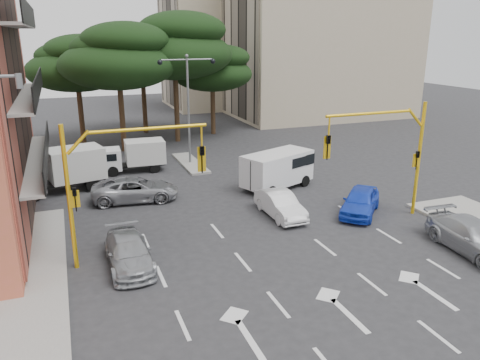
% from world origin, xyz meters
% --- Properties ---
extents(ground, '(120.00, 120.00, 0.00)m').
position_xyz_m(ground, '(0.00, 0.00, 0.00)').
color(ground, '#28282B').
rests_on(ground, ground).
extents(median_strip, '(1.40, 6.00, 0.15)m').
position_xyz_m(median_strip, '(0.00, 16.00, 0.07)').
color(median_strip, gray).
rests_on(median_strip, ground).
extents(apartment_beige_near, '(20.20, 12.15, 18.70)m').
position_xyz_m(apartment_beige_near, '(19.95, 32.00, 9.35)').
color(apartment_beige_near, tan).
rests_on(apartment_beige_near, ground).
extents(apartment_beige_far, '(16.20, 12.15, 16.70)m').
position_xyz_m(apartment_beige_far, '(12.95, 44.00, 8.35)').
color(apartment_beige_far, tan).
rests_on(apartment_beige_far, ground).
extents(pine_left_near, '(9.15, 9.15, 10.23)m').
position_xyz_m(pine_left_near, '(-3.94, 21.96, 7.60)').
color(pine_left_near, '#382616').
rests_on(pine_left_near, ground).
extents(pine_center, '(9.98, 9.98, 11.16)m').
position_xyz_m(pine_center, '(1.06, 23.96, 8.30)').
color(pine_center, '#382616').
rests_on(pine_center, ground).
extents(pine_left_far, '(8.32, 8.32, 9.30)m').
position_xyz_m(pine_left_far, '(-6.94, 25.96, 6.91)').
color(pine_left_far, '#382616').
rests_on(pine_left_far, ground).
extents(pine_right, '(7.49, 7.49, 8.37)m').
position_xyz_m(pine_right, '(5.06, 25.96, 6.22)').
color(pine_right, '#382616').
rests_on(pine_right, ground).
extents(pine_back, '(9.15, 9.15, 10.23)m').
position_xyz_m(pine_back, '(-0.94, 28.96, 7.60)').
color(pine_back, '#382616').
rests_on(pine_back, ground).
extents(signal_mast_right, '(5.79, 0.37, 6.00)m').
position_xyz_m(signal_mast_right, '(6.80, 1.99, 3.88)').
color(signal_mast_right, yellow).
rests_on(signal_mast_right, ground).
extents(signal_mast_left, '(5.79, 0.37, 6.00)m').
position_xyz_m(signal_mast_left, '(-6.80, 1.99, 3.88)').
color(signal_mast_left, yellow).
rests_on(signal_mast_left, ground).
extents(street_lamp_center, '(4.16, 0.36, 7.77)m').
position_xyz_m(street_lamp_center, '(0.00, 16.00, 5.43)').
color(street_lamp_center, slate).
rests_on(street_lamp_center, median_strip).
extents(car_white_hatch, '(1.43, 3.97, 1.30)m').
position_xyz_m(car_white_hatch, '(1.74, 4.19, 0.65)').
color(car_white_hatch, silver).
rests_on(car_white_hatch, ground).
extents(car_blue_compact, '(4.05, 4.10, 1.40)m').
position_xyz_m(car_blue_compact, '(5.91, 3.00, 0.70)').
color(car_blue_compact, blue).
rests_on(car_blue_compact, ground).
extents(car_silver_wagon, '(1.74, 4.27, 1.24)m').
position_xyz_m(car_silver_wagon, '(-6.53, 1.37, 0.62)').
color(car_silver_wagon, '#979A9F').
rests_on(car_silver_wagon, ground).
extents(car_silver_cross_a, '(5.15, 2.90, 1.36)m').
position_xyz_m(car_silver_cross_a, '(-5.02, 9.37, 0.68)').
color(car_silver_cross_a, '#9A9CA1').
rests_on(car_silver_cross_a, ground).
extents(car_silver_parked, '(2.29, 4.98, 1.41)m').
position_xyz_m(car_silver_parked, '(7.85, -2.73, 0.71)').
color(car_silver_parked, '#A4A6AC').
rests_on(car_silver_parked, ground).
extents(van_white, '(5.07, 3.68, 2.31)m').
position_xyz_m(van_white, '(3.62, 8.58, 1.16)').
color(van_white, white).
rests_on(van_white, ground).
extents(box_truck_a, '(5.67, 3.37, 2.61)m').
position_xyz_m(box_truck_a, '(-9.00, 12.62, 1.31)').
color(box_truck_a, silver).
rests_on(box_truck_a, ground).
extents(box_truck_b, '(4.51, 2.05, 2.18)m').
position_xyz_m(box_truck_b, '(-4.17, 15.50, 1.09)').
color(box_truck_b, silver).
rests_on(box_truck_b, ground).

